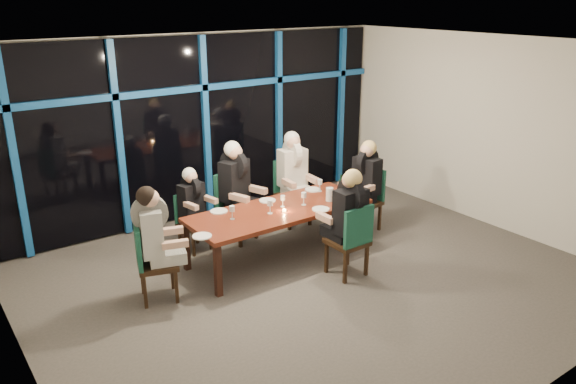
% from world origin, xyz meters
% --- Properties ---
extents(room, '(7.04, 7.00, 3.02)m').
position_xyz_m(room, '(0.00, 0.00, 2.02)').
color(room, '#56504C').
rests_on(room, ground).
extents(window_wall, '(6.86, 0.43, 2.94)m').
position_xyz_m(window_wall, '(0.01, 2.93, 1.55)').
color(window_wall, black).
rests_on(window_wall, ground).
extents(dining_table, '(2.60, 1.00, 0.75)m').
position_xyz_m(dining_table, '(0.00, 0.80, 0.68)').
color(dining_table, maroon).
rests_on(dining_table, ground).
extents(chair_far_left, '(0.47, 0.47, 0.85)m').
position_xyz_m(chair_far_left, '(-0.88, 1.81, 0.48)').
color(chair_far_left, black).
rests_on(chair_far_left, ground).
extents(chair_far_mid, '(0.63, 0.63, 1.05)m').
position_xyz_m(chair_far_mid, '(-0.19, 1.76, 0.59)').
color(chair_far_mid, black).
rests_on(chair_far_mid, ground).
extents(chair_far_right, '(0.53, 0.53, 1.05)m').
position_xyz_m(chair_far_right, '(0.91, 1.79, 0.58)').
color(chair_far_right, black).
rests_on(chair_far_right, ground).
extents(chair_end_left, '(0.58, 0.58, 1.00)m').
position_xyz_m(chair_end_left, '(-1.95, 0.76, 0.56)').
color(chair_end_left, black).
rests_on(chair_end_left, ground).
extents(chair_end_right, '(0.52, 0.52, 0.99)m').
position_xyz_m(chair_end_right, '(1.73, 0.84, 0.56)').
color(chair_end_right, black).
rests_on(chair_end_right, ground).
extents(chair_near_mid, '(0.47, 0.47, 1.01)m').
position_xyz_m(chair_near_mid, '(0.44, -0.22, 0.57)').
color(chair_near_mid, black).
rests_on(chair_near_mid, ground).
extents(diner_far_left, '(0.47, 0.57, 0.83)m').
position_xyz_m(diner_far_left, '(-0.86, 1.74, 0.82)').
color(diner_far_left, black).
rests_on(diner_far_left, ground).
extents(diner_far_mid, '(0.64, 0.72, 1.03)m').
position_xyz_m(diner_far_mid, '(-0.16, 1.68, 1.00)').
color(diner_far_mid, black).
rests_on(diner_far_mid, ground).
extents(diner_far_right, '(0.54, 0.67, 1.02)m').
position_xyz_m(diner_far_right, '(0.90, 1.70, 1.00)').
color(diner_far_right, silver).
rests_on(diner_far_right, ground).
extents(diner_end_left, '(0.68, 0.59, 0.98)m').
position_xyz_m(diner_end_left, '(-1.86, 0.74, 0.96)').
color(diner_end_left, black).
rests_on(diner_end_left, ground).
extents(diner_end_right, '(0.65, 0.53, 0.97)m').
position_xyz_m(diner_end_right, '(1.64, 0.83, 0.95)').
color(diner_end_right, black).
rests_on(diner_end_right, ground).
extents(diner_near_mid, '(0.50, 0.63, 0.99)m').
position_xyz_m(diner_near_mid, '(0.44, -0.14, 0.97)').
color(diner_near_mid, black).
rests_on(diner_near_mid, ground).
extents(plate_far_left, '(0.24, 0.24, 0.01)m').
position_xyz_m(plate_far_left, '(-0.75, 1.19, 0.76)').
color(plate_far_left, white).
rests_on(plate_far_left, dining_table).
extents(plate_far_mid, '(0.24, 0.24, 0.01)m').
position_xyz_m(plate_far_mid, '(0.03, 1.15, 0.76)').
color(plate_far_mid, white).
rests_on(plate_far_mid, dining_table).
extents(plate_far_right, '(0.24, 0.24, 0.01)m').
position_xyz_m(plate_far_right, '(0.85, 1.14, 0.76)').
color(plate_far_right, white).
rests_on(plate_far_right, dining_table).
extents(plate_end_left, '(0.24, 0.24, 0.01)m').
position_xyz_m(plate_end_left, '(-1.28, 0.57, 0.76)').
color(plate_end_left, white).
rests_on(plate_end_left, dining_table).
extents(plate_end_right, '(0.24, 0.24, 0.01)m').
position_xyz_m(plate_end_right, '(1.09, 0.75, 0.76)').
color(plate_end_right, white).
rests_on(plate_end_right, dining_table).
extents(plate_near_mid, '(0.24, 0.24, 0.01)m').
position_xyz_m(plate_near_mid, '(0.43, 0.43, 0.76)').
color(plate_near_mid, white).
rests_on(plate_near_mid, dining_table).
extents(wine_bottle, '(0.07, 0.07, 0.32)m').
position_xyz_m(wine_bottle, '(1.05, 0.72, 0.87)').
color(wine_bottle, black).
rests_on(wine_bottle, dining_table).
extents(water_pitcher, '(0.12, 0.11, 0.20)m').
position_xyz_m(water_pitcher, '(0.76, 0.63, 0.85)').
color(water_pitcher, silver).
rests_on(water_pitcher, dining_table).
extents(tea_light, '(0.05, 0.05, 0.03)m').
position_xyz_m(tea_light, '(-0.01, 0.67, 0.77)').
color(tea_light, '#F8AB4A').
rests_on(tea_light, dining_table).
extents(wine_glass_a, '(0.07, 0.07, 0.19)m').
position_xyz_m(wine_glass_a, '(-0.21, 0.72, 0.89)').
color(wine_glass_a, silver).
rests_on(wine_glass_a, dining_table).
extents(wine_glass_b, '(0.07, 0.07, 0.17)m').
position_xyz_m(wine_glass_b, '(0.07, 0.83, 0.87)').
color(wine_glass_b, silver).
rests_on(wine_glass_b, dining_table).
extents(wine_glass_c, '(0.07, 0.07, 0.19)m').
position_xyz_m(wine_glass_c, '(0.36, 0.71, 0.89)').
color(wine_glass_c, silver).
rests_on(wine_glass_c, dining_table).
extents(wine_glass_d, '(0.07, 0.07, 0.19)m').
position_xyz_m(wine_glass_d, '(-0.73, 0.85, 0.89)').
color(wine_glass_d, silver).
rests_on(wine_glass_d, dining_table).
extents(wine_glass_e, '(0.07, 0.07, 0.19)m').
position_xyz_m(wine_glass_e, '(0.90, 1.03, 0.89)').
color(wine_glass_e, silver).
rests_on(wine_glass_e, dining_table).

